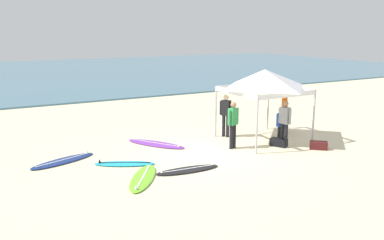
{
  "coord_description": "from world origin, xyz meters",
  "views": [
    {
      "loc": [
        -6.98,
        -11.47,
        4.18
      ],
      "look_at": [
        -0.11,
        1.04,
        1.0
      ],
      "focal_mm": 37.77,
      "sensor_mm": 36.0,
      "label": 1
    }
  ],
  "objects_px": {
    "canopy_tent": "(264,79)",
    "gear_bag_near_tent": "(319,145)",
    "person_blue": "(281,121)",
    "person_black": "(226,113)",
    "surfboard_purple": "(156,144)",
    "surfboard_cyan": "(124,164)",
    "person_grey": "(285,121)",
    "surfboard_navy": "(63,161)",
    "gear_bag_by_pole": "(279,142)",
    "surfboard_black": "(187,170)",
    "person_green": "(233,122)",
    "surfboard_lime": "(143,178)",
    "person_orange": "(284,109)"
  },
  "relations": [
    {
      "from": "canopy_tent",
      "to": "gear_bag_near_tent",
      "type": "height_order",
      "value": "canopy_tent"
    },
    {
      "from": "person_blue",
      "to": "canopy_tent",
      "type": "bearing_deg",
      "value": -179.24
    },
    {
      "from": "person_black",
      "to": "gear_bag_near_tent",
      "type": "relative_size",
      "value": 2.85
    },
    {
      "from": "surfboard_purple",
      "to": "surfboard_cyan",
      "type": "relative_size",
      "value": 1.25
    },
    {
      "from": "surfboard_purple",
      "to": "gear_bag_near_tent",
      "type": "distance_m",
      "value": 5.93
    },
    {
      "from": "person_grey",
      "to": "surfboard_purple",
      "type": "bearing_deg",
      "value": 147.76
    },
    {
      "from": "surfboard_navy",
      "to": "gear_bag_by_pole",
      "type": "bearing_deg",
      "value": -14.91
    },
    {
      "from": "person_black",
      "to": "person_blue",
      "type": "relative_size",
      "value": 1.43
    },
    {
      "from": "surfboard_black",
      "to": "surfboard_purple",
      "type": "height_order",
      "value": "same"
    },
    {
      "from": "person_grey",
      "to": "person_blue",
      "type": "distance_m",
      "value": 1.45
    },
    {
      "from": "surfboard_purple",
      "to": "person_green",
      "type": "relative_size",
      "value": 1.41
    },
    {
      "from": "canopy_tent",
      "to": "surfboard_navy",
      "type": "xyz_separation_m",
      "value": [
        -7.36,
        0.99,
        -2.35
      ]
    },
    {
      "from": "canopy_tent",
      "to": "surfboard_black",
      "type": "xyz_separation_m",
      "value": [
        -4.23,
        -1.73,
        -2.35
      ]
    },
    {
      "from": "surfboard_black",
      "to": "person_green",
      "type": "bearing_deg",
      "value": 27.53
    },
    {
      "from": "surfboard_navy",
      "to": "person_grey",
      "type": "xyz_separation_m",
      "value": [
        7.44,
        -2.13,
        0.95
      ]
    },
    {
      "from": "person_green",
      "to": "surfboard_lime",
      "type": "bearing_deg",
      "value": -161.75
    },
    {
      "from": "surfboard_lime",
      "to": "surfboard_cyan",
      "type": "height_order",
      "value": "same"
    },
    {
      "from": "surfboard_cyan",
      "to": "person_grey",
      "type": "xyz_separation_m",
      "value": [
        5.8,
        -0.9,
        0.95
      ]
    },
    {
      "from": "canopy_tent",
      "to": "person_orange",
      "type": "xyz_separation_m",
      "value": [
        1.49,
        0.49,
        -1.4
      ]
    },
    {
      "from": "canopy_tent",
      "to": "surfboard_navy",
      "type": "distance_m",
      "value": 7.79
    },
    {
      "from": "surfboard_black",
      "to": "gear_bag_by_pole",
      "type": "bearing_deg",
      "value": 10.13
    },
    {
      "from": "person_orange",
      "to": "person_blue",
      "type": "distance_m",
      "value": 0.82
    },
    {
      "from": "person_orange",
      "to": "gear_bag_near_tent",
      "type": "height_order",
      "value": "person_orange"
    },
    {
      "from": "person_blue",
      "to": "gear_bag_by_pole",
      "type": "height_order",
      "value": "person_blue"
    },
    {
      "from": "canopy_tent",
      "to": "person_blue",
      "type": "bearing_deg",
      "value": 0.76
    },
    {
      "from": "surfboard_black",
      "to": "gear_bag_near_tent",
      "type": "height_order",
      "value": "gear_bag_near_tent"
    },
    {
      "from": "surfboard_purple",
      "to": "person_grey",
      "type": "height_order",
      "value": "person_grey"
    },
    {
      "from": "surfboard_black",
      "to": "surfboard_cyan",
      "type": "bearing_deg",
      "value": 135.08
    },
    {
      "from": "surfboard_purple",
      "to": "person_green",
      "type": "xyz_separation_m",
      "value": [
        2.24,
        -1.76,
        0.95
      ]
    },
    {
      "from": "gear_bag_near_tent",
      "to": "canopy_tent",
      "type": "bearing_deg",
      "value": 116.76
    },
    {
      "from": "person_orange",
      "to": "gear_bag_by_pole",
      "type": "relative_size",
      "value": 2.85
    },
    {
      "from": "surfboard_cyan",
      "to": "person_black",
      "type": "xyz_separation_m",
      "value": [
        4.74,
        1.34,
        0.95
      ]
    },
    {
      "from": "person_orange",
      "to": "gear_bag_near_tent",
      "type": "xyz_separation_m",
      "value": [
        -0.5,
        -2.45,
        -0.85
      ]
    },
    {
      "from": "person_black",
      "to": "person_orange",
      "type": "distance_m",
      "value": 2.55
    },
    {
      "from": "surfboard_navy",
      "to": "person_grey",
      "type": "distance_m",
      "value": 7.8
    },
    {
      "from": "surfboard_navy",
      "to": "person_orange",
      "type": "distance_m",
      "value": 8.92
    },
    {
      "from": "person_grey",
      "to": "person_blue",
      "type": "xyz_separation_m",
      "value": [
        0.82,
        1.15,
        -0.33
      ]
    },
    {
      "from": "surfboard_lime",
      "to": "person_orange",
      "type": "bearing_deg",
      "value": 17.05
    },
    {
      "from": "person_black",
      "to": "person_grey",
      "type": "xyz_separation_m",
      "value": [
        1.07,
        -2.24,
        0.0
      ]
    },
    {
      "from": "gear_bag_by_pole",
      "to": "person_orange",
      "type": "bearing_deg",
      "value": 44.27
    },
    {
      "from": "person_orange",
      "to": "surfboard_lime",
      "type": "bearing_deg",
      "value": -162.95
    },
    {
      "from": "person_grey",
      "to": "person_orange",
      "type": "xyz_separation_m",
      "value": [
        1.41,
        1.63,
        0.0
      ]
    },
    {
      "from": "surfboard_navy",
      "to": "surfboard_lime",
      "type": "bearing_deg",
      "value": -57.93
    },
    {
      "from": "surfboard_purple",
      "to": "surfboard_cyan",
      "type": "xyz_separation_m",
      "value": [
        -1.82,
        -1.62,
        0.0
      ]
    },
    {
      "from": "canopy_tent",
      "to": "gear_bag_near_tent",
      "type": "bearing_deg",
      "value": -63.24
    },
    {
      "from": "person_green",
      "to": "person_orange",
      "type": "distance_m",
      "value": 3.27
    },
    {
      "from": "surfboard_navy",
      "to": "person_green",
      "type": "height_order",
      "value": "person_green"
    },
    {
      "from": "surfboard_cyan",
      "to": "surfboard_black",
      "type": "bearing_deg",
      "value": -44.92
    },
    {
      "from": "person_blue",
      "to": "gear_bag_near_tent",
      "type": "bearing_deg",
      "value": -87.53
    },
    {
      "from": "gear_bag_by_pole",
      "to": "gear_bag_near_tent",
      "type": "bearing_deg",
      "value": -44.9
    }
  ]
}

